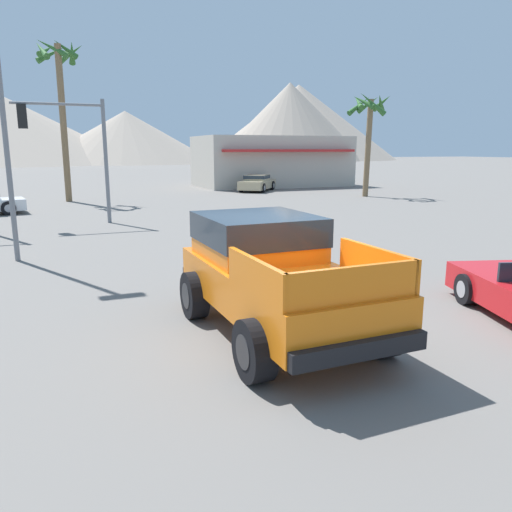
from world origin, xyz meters
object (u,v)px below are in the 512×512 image
Objects in this scene: palm_tree_tall at (369,119)px; palm_tree_short at (60,83)px; traffic_light_main at (68,137)px; street_lamp_post at (0,81)px; parked_car_tan at (257,183)px; orange_pickup_truck at (271,268)px.

palm_tree_tall is 0.73× the size of palm_tree_short.
traffic_light_main is 7.01m from street_lamp_post.
street_lamp_post is (-15.23, -19.48, 4.15)m from parked_car_tan.
street_lamp_post is at bearing 118.75° from orange_pickup_truck.
palm_tree_short is (1.94, 16.49, 1.94)m from street_lamp_post.
palm_tree_short is at bearing 83.31° from street_lamp_post.
traffic_light_main is 0.63× the size of street_lamp_post.
palm_tree_short is at bearing -90.73° from traffic_light_main.
palm_tree_short is (-13.30, -2.99, 6.09)m from parked_car_tan.
street_lamp_post is at bearing -147.81° from palm_tree_tall.
street_lamp_post is 16.72m from palm_tree_short.
palm_tree_short reaches higher than traffic_light_main.
palm_tree_tall reaches higher than traffic_light_main.
traffic_light_main is (-2.55, 14.26, 2.45)m from orange_pickup_truck.
orange_pickup_truck is 0.96× the size of traffic_light_main.
street_lamp_post reaches higher than traffic_light_main.
traffic_light_main reaches higher than parked_car_tan.
street_lamp_post reaches higher than palm_tree_tall.
street_lamp_post is 1.21× the size of palm_tree_tall.
parked_car_tan is 14.93m from palm_tree_short.
parked_car_tan is 9.43m from palm_tree_tall.
parked_car_tan is 0.57× the size of street_lamp_post.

